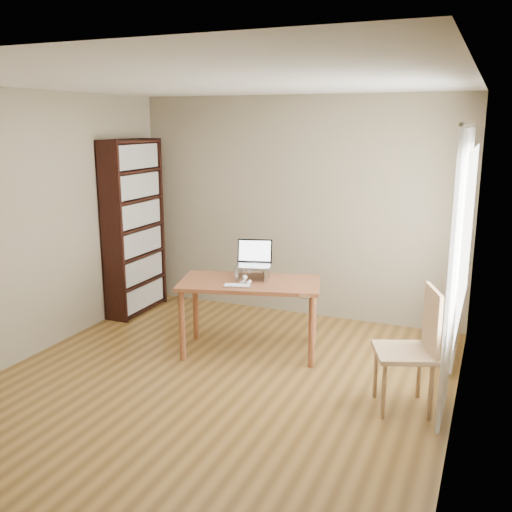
{
  "coord_description": "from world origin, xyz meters",
  "views": [
    {
      "loc": [
        2.17,
        -4.12,
        2.3
      ],
      "look_at": [
        0.06,
        0.86,
        1.02
      ],
      "focal_mm": 40.0,
      "sensor_mm": 36.0,
      "label": 1
    }
  ],
  "objects_px": {
    "bookshelf": "(134,228)",
    "chair": "(415,346)",
    "desk": "(250,291)",
    "laptop": "(255,259)",
    "keyboard": "(237,286)",
    "cat": "(253,272)"
  },
  "relations": [
    {
      "from": "laptop",
      "to": "cat",
      "type": "xyz_separation_m",
      "value": [
        -0.01,
        -0.03,
        -0.13
      ]
    },
    {
      "from": "laptop",
      "to": "chair",
      "type": "height_order",
      "value": "laptop"
    },
    {
      "from": "desk",
      "to": "bookshelf",
      "type": "bearing_deg",
      "value": 144.48
    },
    {
      "from": "bookshelf",
      "to": "keyboard",
      "type": "relative_size",
      "value": 7.29
    },
    {
      "from": "laptop",
      "to": "chair",
      "type": "distance_m",
      "value": 1.88
    },
    {
      "from": "desk",
      "to": "keyboard",
      "type": "bearing_deg",
      "value": -114.24
    },
    {
      "from": "bookshelf",
      "to": "keyboard",
      "type": "xyz_separation_m",
      "value": [
        1.78,
        -0.89,
        -0.29
      ]
    },
    {
      "from": "laptop",
      "to": "cat",
      "type": "height_order",
      "value": "laptop"
    },
    {
      "from": "bookshelf",
      "to": "cat",
      "type": "bearing_deg",
      "value": -17.11
    },
    {
      "from": "bookshelf",
      "to": "laptop",
      "type": "bearing_deg",
      "value": -16.08
    },
    {
      "from": "desk",
      "to": "keyboard",
      "type": "height_order",
      "value": "keyboard"
    },
    {
      "from": "laptop",
      "to": "keyboard",
      "type": "bearing_deg",
      "value": -110.79
    },
    {
      "from": "desk",
      "to": "keyboard",
      "type": "distance_m",
      "value": 0.25
    },
    {
      "from": "bookshelf",
      "to": "cat",
      "type": "height_order",
      "value": "bookshelf"
    },
    {
      "from": "keyboard",
      "to": "cat",
      "type": "distance_m",
      "value": 0.34
    },
    {
      "from": "bookshelf",
      "to": "cat",
      "type": "relative_size",
      "value": 4.36
    },
    {
      "from": "bookshelf",
      "to": "chair",
      "type": "relative_size",
      "value": 2.05
    },
    {
      "from": "chair",
      "to": "desk",
      "type": "bearing_deg",
      "value": 139.57
    },
    {
      "from": "laptop",
      "to": "keyboard",
      "type": "relative_size",
      "value": 1.41
    },
    {
      "from": "laptop",
      "to": "chair",
      "type": "bearing_deg",
      "value": -38.8
    },
    {
      "from": "keyboard",
      "to": "chair",
      "type": "height_order",
      "value": "chair"
    },
    {
      "from": "keyboard",
      "to": "laptop",
      "type": "bearing_deg",
      "value": 69.0
    }
  ]
}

